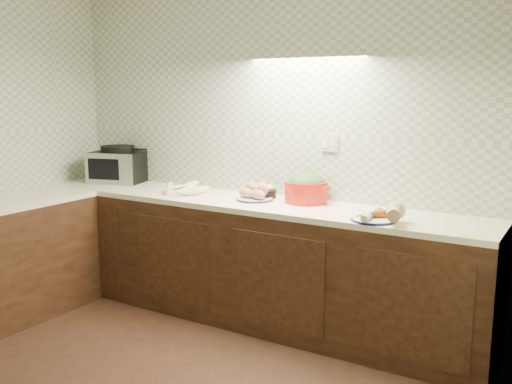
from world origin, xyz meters
The scene contains 8 objects.
room centered at (0.00, 0.00, 1.63)m, with size 3.60×3.60×2.60m.
counter centered at (-0.68, 0.68, 0.45)m, with size 3.60×3.60×0.90m.
toaster_oven centered at (-1.37, 1.62, 1.05)m, with size 0.52×0.45×0.32m.
parsnip_pile centered at (-0.54, 1.47, 0.93)m, with size 0.42×0.39×0.08m.
sweet_potato_plate centered at (0.08, 1.54, 0.95)m, with size 0.28×0.28×0.13m.
onion_bowl centered at (0.09, 1.65, 0.95)m, with size 0.17×0.17×0.13m.
dutch_oven centered at (0.44, 1.65, 1.00)m, with size 0.38×0.38×0.21m.
veg_plate centered at (1.12, 1.36, 0.95)m, with size 0.34×0.32×0.13m.
Camera 1 is at (2.21, -1.98, 1.70)m, focal length 40.00 mm.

